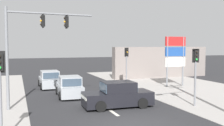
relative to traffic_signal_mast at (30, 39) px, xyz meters
The scene contains 12 objects.
ground_plane 7.98m from the traffic_signal_mast, 51.17° to the right, with size 140.00×140.00×0.00m, color #28282B.
lane_dash_mid 6.39m from the traffic_signal_mast, 28.41° to the right, with size 0.20×2.40×0.01m, color silver.
lane_dash_far 6.53m from the traffic_signal_mast, 32.15° to the left, with size 0.20×2.40×0.01m, color silver.
traffic_signal_mast is the anchor object (origin of this frame).
pedestal_signal_right_kerb 10.17m from the traffic_signal_mast, 17.73° to the right, with size 0.44×0.30×3.56m.
pedestal_signal_left_kerb 5.93m from the traffic_signal_mast, 104.21° to the right, with size 0.44×0.30×3.56m.
pedestal_signal_far_median 11.20m from the traffic_signal_mast, 35.55° to the left, with size 0.44×0.31×3.56m.
shopping_plaza_sign 13.66m from the traffic_signal_mast, 18.20° to the left, with size 2.10×0.16×4.60m.
shopfront_wall_far 18.79m from the traffic_signal_mast, 34.98° to the left, with size 12.00×1.00×3.60m, color gray.
hatchback_oncoming_near 5.21m from the traffic_signal_mast, 43.29° to the left, with size 1.92×3.71×1.53m.
sedan_oncoming_mid 6.26m from the traffic_signal_mast, 17.26° to the right, with size 4.29×1.99×1.56m.
hatchback_receding_far 8.40m from the traffic_signal_mast, 75.28° to the left, with size 1.79×3.64×1.53m.
Camera 1 is at (-5.03, -11.01, 3.76)m, focal length 42.00 mm.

